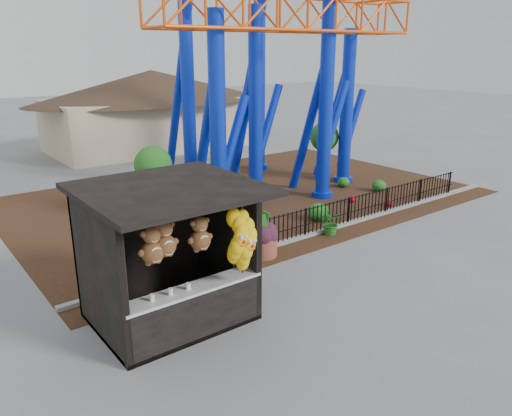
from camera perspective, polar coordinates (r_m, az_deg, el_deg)
ground at (r=12.38m, az=5.56°, el=-10.26°), size 120.00×120.00×0.00m
mulch_bed at (r=20.50m, az=-1.38°, el=1.35°), size 18.00×12.00×0.02m
curb at (r=16.90m, az=8.65°, el=-2.30°), size 18.00×0.18×0.12m
prize_booth at (r=10.82m, az=-9.32°, el=-5.74°), size 3.50×3.40×3.12m
picket_fence at (r=17.38m, az=10.79°, el=-0.31°), size 12.20×0.06×1.00m
roller_coaster at (r=20.53m, az=0.76°, el=19.56°), size 11.00×6.37×10.82m
terracotta_planter at (r=14.59m, az=0.70°, el=-4.40°), size 0.91×0.91×0.59m
planter_foliage at (r=14.36m, az=0.71°, el=-2.12°), size 0.70×0.70×0.64m
potted_plant at (r=16.35m, az=8.61°, el=-1.68°), size 0.94×0.89×0.83m
landscaping at (r=18.84m, az=4.76°, el=0.72°), size 7.71×4.10×0.64m
pavilion at (r=31.16m, az=-11.73°, el=12.38°), size 15.00×15.00×4.80m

